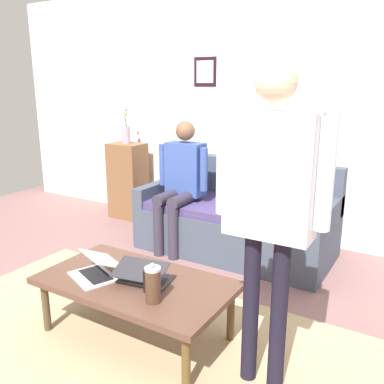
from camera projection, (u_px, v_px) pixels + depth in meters
ground_plane at (135, 323)px, 2.90m from camera, size 7.68×7.68×0.00m
area_rug at (128, 342)px, 2.69m from camera, size 3.11×1.77×0.01m
back_wall at (261, 111)px, 4.38m from camera, size 7.04×0.11×2.70m
couch at (237, 221)px, 4.10m from camera, size 1.86×0.88×0.88m
coffee_table at (136, 285)px, 2.68m from camera, size 1.26×0.70×0.40m
laptop_left at (96, 270)px, 2.71m from camera, size 0.39×0.39×0.16m
laptop_center at (144, 276)px, 2.63m from camera, size 0.38×0.33×0.14m
french_press at (153, 284)px, 2.38m from camera, size 0.12×0.10×0.24m
side_shelf at (128, 181)px, 5.11m from camera, size 0.42×0.32×0.93m
flower_vase at (126, 132)px, 4.96m from camera, size 0.10×0.10×0.42m
person_standing at (271, 191)px, 2.05m from camera, size 0.60×0.20×1.74m
person_seated at (181, 178)px, 4.06m from camera, size 0.55×0.51×1.28m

